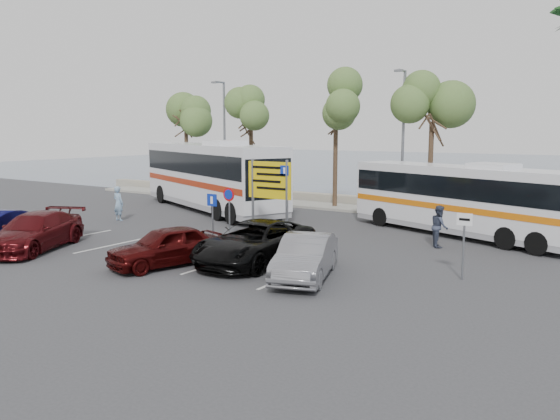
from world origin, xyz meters
The scene contains 23 objects.
ground centered at (0.00, 0.00, 0.00)m, with size 120.00×120.00×0.00m, color #363639.
kerb_strip centered at (0.00, 14.00, 0.07)m, with size 44.00×2.40×0.15m, color gray.
seawall centered at (0.00, 16.00, 0.30)m, with size 48.00×0.80×0.60m, color gray.
sea centered at (0.00, 60.00, 0.01)m, with size 140.00×140.00×0.00m, color #455D6F.
tree_far_left centered at (-14.00, 14.00, 6.33)m, with size 3.20×3.20×7.60m.
tree_left centered at (-8.00, 14.00, 6.00)m, with size 3.20×3.20×7.20m.
tree_mid centered at (-1.50, 14.00, 6.65)m, with size 3.20×3.20×8.00m.
tree_right centered at (4.50, 14.00, 6.17)m, with size 3.20×3.20×7.40m.
street_lamp_left centered at (-10.00, 13.52, 4.60)m, with size 0.45×1.15×8.01m.
street_lamp_right centered at (3.00, 13.52, 4.60)m, with size 0.45×1.15×8.01m.
direction_sign centered at (1.00, 3.20, 2.43)m, with size 2.20×0.12×3.60m.
sign_no_stop centered at (-0.60, 2.38, 1.58)m, with size 0.60×0.08×2.35m.
sign_parking centered at (-0.20, 0.79, 1.47)m, with size 0.50×0.07×2.25m.
sign_taxi centered at (9.80, 1.49, 1.42)m, with size 0.50×0.07×2.20m.
lane_markings centered at (-1.14, -1.00, 0.00)m, with size 12.02×4.20×0.01m, color silver, non-canonical shape.
coach_bus_left centered at (-7.46, 9.09, 1.99)m, with size 13.73×8.27×4.28m.
coach_bus_right centered at (7.50, 9.18, 1.59)m, with size 11.12×6.01×3.43m.
car_maroon centered at (-6.00, -3.50, 0.75)m, with size 2.10×5.16×1.50m, color #4F0D10.
car_red centered at (0.40, -2.47, 0.72)m, with size 1.69×4.21×1.43m, color #3F0909.
suv_black centered at (2.80, -0.33, 0.77)m, with size 2.55×5.52×1.53m, color black.
car_silver_b centered at (5.44, -1.15, 0.71)m, with size 1.51×4.33×1.43m, color gray.
pedestrian_near centered at (-9.00, 3.30, 0.93)m, with size 0.68×0.45×1.86m, color #809FBB.
pedestrian_far centered at (7.56, 6.17, 0.88)m, with size 0.85×0.66×1.75m, color #363D51.
Camera 1 is at (14.41, -16.16, 4.81)m, focal length 35.00 mm.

